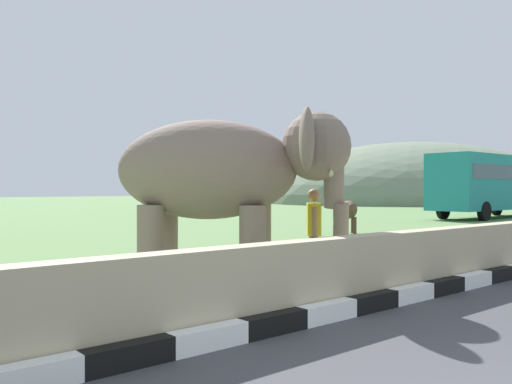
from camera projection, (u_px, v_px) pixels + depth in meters
striped_curb at (243, 331)px, 5.81m from camera, size 16.20×0.20×0.24m
barrier_parapet at (360, 271)px, 7.55m from camera, size 28.00×0.36×1.00m
elephant at (228, 173)px, 9.17m from camera, size 3.80×3.86×2.95m
person_handler at (314, 230)px, 9.62m from camera, size 0.50×0.54×1.66m
bus_teal at (491, 181)px, 30.59m from camera, size 9.94×2.70×3.50m
cow_near at (349, 210)px, 19.56m from camera, size 1.64×1.62×1.23m
hill_east at (417, 202)px, 67.48m from camera, size 42.17×33.74×14.72m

